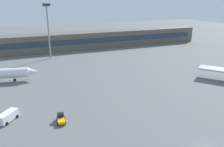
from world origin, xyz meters
TOP-DOWN VIEW (x-y plane):
  - ground_plane at (0.00, 40.00)m, footprint 400.00×400.00m
  - terminal_building at (0.00, 97.66)m, footprint 154.84×12.13m
  - baggage_tug_yellow at (-22.27, 20.88)m, footprint 2.13×3.74m
  - service_van_white at (-33.02, 25.92)m, footprint 4.83×5.30m
  - floodlight_tower_east at (-14.92, 82.01)m, footprint 3.20×0.80m

SIDE VIEW (x-z plane):
  - ground_plane at x=0.00m, z-range 0.00..0.00m
  - baggage_tug_yellow at x=-22.27m, z-range -0.08..1.67m
  - service_van_white at x=-33.02m, z-range 0.07..2.15m
  - terminal_building at x=0.00m, z-range 0.00..9.00m
  - floodlight_tower_east at x=-14.92m, z-range 2.00..26.45m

